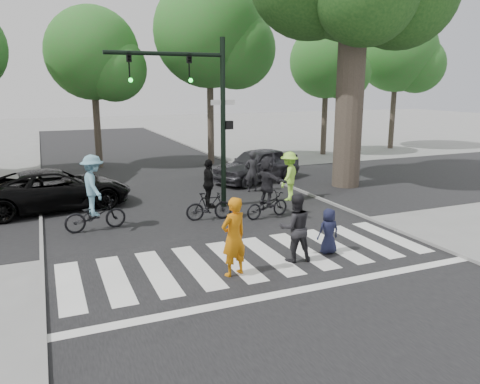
{
  "coord_description": "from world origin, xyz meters",
  "views": [
    {
      "loc": [
        -4.76,
        -9.44,
        4.41
      ],
      "look_at": [
        0.5,
        3.0,
        1.3
      ],
      "focal_mm": 35.0,
      "sensor_mm": 36.0,
      "label": 1
    }
  ],
  "objects_px": {
    "pedestrian_woman": "(234,237)",
    "cyclist_right": "(267,191)",
    "pedestrian_adult": "(295,228)",
    "car_suv": "(56,189)",
    "pedestrian_child": "(329,231)",
    "car_grey": "(257,165)",
    "traffic_signal": "(200,100)",
    "cyclist_left": "(94,198)",
    "cyclist_mid": "(209,195)"
  },
  "relations": [
    {
      "from": "car_grey",
      "to": "pedestrian_child",
      "type": "bearing_deg",
      "value": -35.0
    },
    {
      "from": "pedestrian_woman",
      "to": "cyclist_right",
      "type": "bearing_deg",
      "value": -143.04
    },
    {
      "from": "cyclist_mid",
      "to": "cyclist_left",
      "type": "bearing_deg",
      "value": 175.41
    },
    {
      "from": "pedestrian_adult",
      "to": "cyclist_mid",
      "type": "bearing_deg",
      "value": -69.52
    },
    {
      "from": "cyclist_mid",
      "to": "cyclist_right",
      "type": "xyz_separation_m",
      "value": [
        1.9,
        -0.5,
        0.1
      ]
    },
    {
      "from": "pedestrian_child",
      "to": "pedestrian_adult",
      "type": "height_order",
      "value": "pedestrian_adult"
    },
    {
      "from": "pedestrian_child",
      "to": "cyclist_mid",
      "type": "xyz_separation_m",
      "value": [
        -1.88,
        4.24,
        0.22
      ]
    },
    {
      "from": "pedestrian_child",
      "to": "car_suv",
      "type": "bearing_deg",
      "value": -47.59
    },
    {
      "from": "cyclist_left",
      "to": "cyclist_right",
      "type": "relative_size",
      "value": 1.12
    },
    {
      "from": "pedestrian_child",
      "to": "cyclist_right",
      "type": "distance_m",
      "value": 3.75
    },
    {
      "from": "pedestrian_adult",
      "to": "car_suv",
      "type": "height_order",
      "value": "pedestrian_adult"
    },
    {
      "from": "pedestrian_child",
      "to": "car_suv",
      "type": "height_order",
      "value": "car_suv"
    },
    {
      "from": "cyclist_left",
      "to": "cyclist_mid",
      "type": "bearing_deg",
      "value": -4.59
    },
    {
      "from": "car_suv",
      "to": "cyclist_left",
      "type": "bearing_deg",
      "value": -170.5
    },
    {
      "from": "cyclist_left",
      "to": "car_grey",
      "type": "distance_m",
      "value": 9.19
    },
    {
      "from": "traffic_signal",
      "to": "pedestrian_woman",
      "type": "relative_size",
      "value": 3.16
    },
    {
      "from": "pedestrian_woman",
      "to": "cyclist_right",
      "type": "relative_size",
      "value": 0.9
    },
    {
      "from": "pedestrian_woman",
      "to": "car_grey",
      "type": "bearing_deg",
      "value": -135.61
    },
    {
      "from": "traffic_signal",
      "to": "cyclist_mid",
      "type": "xyz_separation_m",
      "value": [
        -0.21,
        -1.41,
        -3.06
      ]
    },
    {
      "from": "cyclist_mid",
      "to": "cyclist_right",
      "type": "relative_size",
      "value": 0.97
    },
    {
      "from": "pedestrian_child",
      "to": "cyclist_right",
      "type": "relative_size",
      "value": 0.59
    },
    {
      "from": "car_grey",
      "to": "cyclist_right",
      "type": "bearing_deg",
      "value": -43.02
    },
    {
      "from": "pedestrian_woman",
      "to": "cyclist_right",
      "type": "height_order",
      "value": "cyclist_right"
    },
    {
      "from": "pedestrian_woman",
      "to": "cyclist_left",
      "type": "bearing_deg",
      "value": -79.91
    },
    {
      "from": "cyclist_mid",
      "to": "car_suv",
      "type": "relative_size",
      "value": 0.39
    },
    {
      "from": "traffic_signal",
      "to": "car_grey",
      "type": "bearing_deg",
      "value": 43.81
    },
    {
      "from": "cyclist_right",
      "to": "pedestrian_woman",
      "type": "bearing_deg",
      "value": -125.15
    },
    {
      "from": "pedestrian_woman",
      "to": "pedestrian_child",
      "type": "relative_size",
      "value": 1.54
    },
    {
      "from": "traffic_signal",
      "to": "pedestrian_woman",
      "type": "xyz_separation_m",
      "value": [
        -1.21,
        -6.03,
        -2.95
      ]
    },
    {
      "from": "pedestrian_woman",
      "to": "pedestrian_adult",
      "type": "bearing_deg",
      "value": 170.25
    },
    {
      "from": "pedestrian_child",
      "to": "pedestrian_adult",
      "type": "distance_m",
      "value": 1.13
    },
    {
      "from": "pedestrian_adult",
      "to": "traffic_signal",
      "type": "bearing_deg",
      "value": -74.04
    },
    {
      "from": "pedestrian_woman",
      "to": "cyclist_mid",
      "type": "xyz_separation_m",
      "value": [
        1.0,
        4.62,
        -0.11
      ]
    },
    {
      "from": "cyclist_left",
      "to": "cyclist_mid",
      "type": "relative_size",
      "value": 1.16
    },
    {
      "from": "traffic_signal",
      "to": "pedestrian_woman",
      "type": "height_order",
      "value": "traffic_signal"
    },
    {
      "from": "pedestrian_child",
      "to": "car_grey",
      "type": "height_order",
      "value": "car_grey"
    },
    {
      "from": "pedestrian_child",
      "to": "pedestrian_adult",
      "type": "xyz_separation_m",
      "value": [
        -1.09,
        -0.13,
        0.27
      ]
    },
    {
      "from": "cyclist_mid",
      "to": "car_grey",
      "type": "bearing_deg",
      "value": 51.33
    },
    {
      "from": "pedestrian_child",
      "to": "pedestrian_woman",
      "type": "bearing_deg",
      "value": 9.93
    },
    {
      "from": "car_suv",
      "to": "car_grey",
      "type": "xyz_separation_m",
      "value": [
        8.78,
        1.7,
        0.04
      ]
    },
    {
      "from": "cyclist_right",
      "to": "car_grey",
      "type": "relative_size",
      "value": 0.46
    },
    {
      "from": "pedestrian_child",
      "to": "cyclist_left",
      "type": "relative_size",
      "value": 0.52
    },
    {
      "from": "car_suv",
      "to": "traffic_signal",
      "type": "bearing_deg",
      "value": -121.4
    },
    {
      "from": "cyclist_right",
      "to": "car_grey",
      "type": "height_order",
      "value": "cyclist_right"
    },
    {
      "from": "pedestrian_child",
      "to": "cyclist_left",
      "type": "distance_m",
      "value": 7.13
    },
    {
      "from": "cyclist_right",
      "to": "cyclist_left",
      "type": "bearing_deg",
      "value": 171.83
    },
    {
      "from": "pedestrian_child",
      "to": "cyclist_right",
      "type": "height_order",
      "value": "cyclist_right"
    },
    {
      "from": "pedestrian_woman",
      "to": "cyclist_right",
      "type": "distance_m",
      "value": 5.04
    },
    {
      "from": "car_suv",
      "to": "pedestrian_child",
      "type": "bearing_deg",
      "value": -148.03
    },
    {
      "from": "car_grey",
      "to": "car_suv",
      "type": "bearing_deg",
      "value": -100.44
    }
  ]
}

